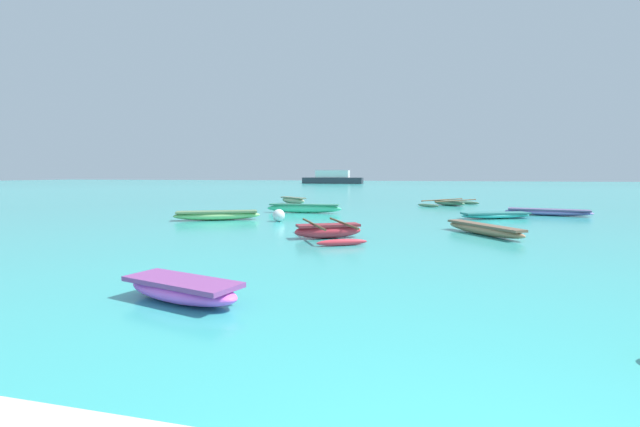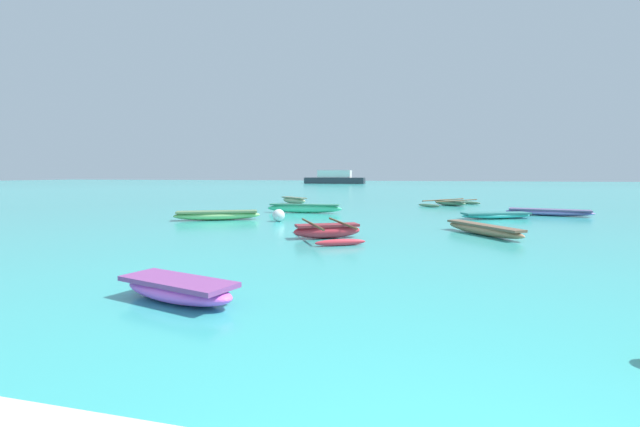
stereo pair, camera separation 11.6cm
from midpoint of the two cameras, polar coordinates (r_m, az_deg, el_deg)
moored_boat_0 at (r=24.30m, az=28.33°, el=0.19°), size 4.07×1.56×0.32m
moored_boat_1 at (r=29.34m, az=17.08°, el=1.38°), size 4.13×4.49×0.38m
moored_boat_2 at (r=13.94m, az=1.20°, el=-2.32°), size 2.89×3.58×0.52m
moored_boat_3 at (r=7.51m, az=-17.98°, el=-9.53°), size 2.39×1.34×0.38m
moored_boat_4 at (r=19.86m, az=-13.37°, el=-0.19°), size 3.82×2.40×0.42m
moored_boat_5 at (r=29.62m, az=-3.37°, el=1.79°), size 2.37×2.02×0.47m
moored_boat_6 at (r=21.59m, az=22.56°, el=-0.20°), size 3.48×2.12×0.29m
moored_boat_7 at (r=15.70m, az=21.14°, el=-1.94°), size 2.46×3.30×0.37m
moored_boat_8 at (r=22.80m, az=-1.96°, el=0.74°), size 4.08×0.73×0.48m
mooring_buoy_1 at (r=18.84m, az=-5.36°, el=-0.24°), size 0.54×0.54×0.54m
distant_ferry at (r=88.04m, az=2.00°, el=4.73°), size 12.35×2.72×2.72m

